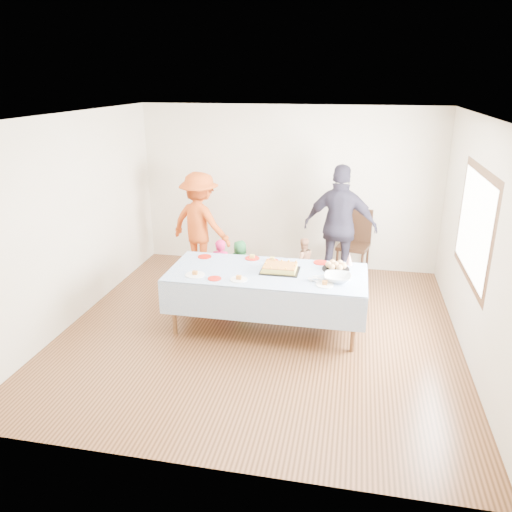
{
  "coord_description": "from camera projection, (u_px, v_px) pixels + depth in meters",
  "views": [
    {
      "loc": [
        1.09,
        -5.71,
        3.12
      ],
      "look_at": [
        -0.11,
        0.3,
        0.91
      ],
      "focal_mm": 35.0,
      "sensor_mm": 36.0,
      "label": 1
    }
  ],
  "objects": [
    {
      "name": "party_hat",
      "position": [
        349.0,
        259.0,
        6.55
      ],
      "size": [
        0.09,
        0.09,
        0.15
      ],
      "primitive_type": "cone",
      "color": "white",
      "rests_on": "party_table"
    },
    {
      "name": "room_walls",
      "position": [
        265.0,
        197.0,
        5.92
      ],
      "size": [
        5.04,
        5.04,
        2.72
      ],
      "color": "beige",
      "rests_on": "ground"
    },
    {
      "name": "plate_red_far_d",
      "position": [
        321.0,
        263.0,
        6.63
      ],
      "size": [
        0.19,
        0.19,
        0.01
      ],
      "primitive_type": "cylinder",
      "color": "red",
      "rests_on": "party_table"
    },
    {
      "name": "birthday_cake",
      "position": [
        280.0,
        268.0,
        6.34
      ],
      "size": [
        0.49,
        0.37,
        0.09
      ],
      "color": "black",
      "rests_on": "party_table"
    },
    {
      "name": "toddler_mid",
      "position": [
        240.0,
        264.0,
        7.73
      ],
      "size": [
        0.43,
        0.36,
        0.75
      ],
      "primitive_type": "imported",
      "rotation": [
        0.0,
        0.0,
        2.77
      ],
      "color": "#226632",
      "rests_on": "ground"
    },
    {
      "name": "plate_white_mid",
      "position": [
        239.0,
        279.0,
        6.08
      ],
      "size": [
        0.21,
        0.21,
        0.01
      ],
      "primitive_type": "cylinder",
      "color": "white",
      "rests_on": "party_table"
    },
    {
      "name": "plate_red_far_a",
      "position": [
        205.0,
        257.0,
        6.84
      ],
      "size": [
        0.19,
        0.19,
        0.01
      ],
      "primitive_type": "cylinder",
      "color": "red",
      "rests_on": "party_table"
    },
    {
      "name": "party_table",
      "position": [
        267.0,
        276.0,
        6.36
      ],
      "size": [
        2.5,
        1.1,
        0.78
      ],
      "color": "#50371B",
      "rests_on": "ground"
    },
    {
      "name": "ground",
      "position": [
        260.0,
        329.0,
        6.52
      ],
      "size": [
        5.0,
        5.0,
        0.0
      ],
      "primitive_type": "plane",
      "color": "#412612",
      "rests_on": "ground"
    },
    {
      "name": "dining_chair",
      "position": [
        355.0,
        239.0,
        8.16
      ],
      "size": [
        0.57,
        0.57,
        1.09
      ],
      "rotation": [
        0.0,
        0.0,
        -0.22
      ],
      "color": "black",
      "rests_on": "ground"
    },
    {
      "name": "plate_red_far_c",
      "position": [
        272.0,
        261.0,
        6.69
      ],
      "size": [
        0.17,
        0.17,
        0.01
      ],
      "primitive_type": "cylinder",
      "color": "red",
      "rests_on": "party_table"
    },
    {
      "name": "punch_bowl",
      "position": [
        337.0,
        278.0,
        6.03
      ],
      "size": [
        0.33,
        0.33,
        0.08
      ],
      "primitive_type": "imported",
      "color": "silver",
      "rests_on": "party_table"
    },
    {
      "name": "adult_left",
      "position": [
        200.0,
        224.0,
        8.14
      ],
      "size": [
        1.24,
        0.96,
        1.7
      ],
      "primitive_type": "imported",
      "rotation": [
        0.0,
        0.0,
        2.8
      ],
      "color": "#CA4D19",
      "rests_on": "ground"
    },
    {
      "name": "toddler_right",
      "position": [
        303.0,
        261.0,
        7.86
      ],
      "size": [
        0.45,
        0.41,
        0.75
      ],
      "primitive_type": "imported",
      "rotation": [
        0.0,
        0.0,
        3.55
      ],
      "color": "tan",
      "rests_on": "ground"
    },
    {
      "name": "toddler_left",
      "position": [
        221.0,
        268.0,
        7.34
      ],
      "size": [
        0.33,
        0.22,
        0.9
      ],
      "primitive_type": "imported",
      "rotation": [
        0.0,
        0.0,
        3.16
      ],
      "color": "#D51A58",
      "rests_on": "ground"
    },
    {
      "name": "adult_right",
      "position": [
        340.0,
        227.0,
        7.61
      ],
      "size": [
        1.16,
        0.59,
        1.91
      ],
      "primitive_type": "imported",
      "rotation": [
        0.0,
        0.0,
        3.02
      ],
      "color": "#2B2736",
      "rests_on": "ground"
    },
    {
      "name": "rolls_tray",
      "position": [
        336.0,
        266.0,
        6.39
      ],
      "size": [
        0.35,
        0.35,
        0.11
      ],
      "color": "black",
      "rests_on": "party_table"
    },
    {
      "name": "plate_red_near",
      "position": [
        215.0,
        278.0,
        6.11
      ],
      "size": [
        0.17,
        0.17,
        0.01
      ],
      "primitive_type": "cylinder",
      "color": "red",
      "rests_on": "party_table"
    },
    {
      "name": "plate_white_left",
      "position": [
        195.0,
        275.0,
        6.22
      ],
      "size": [
        0.24,
        0.24,
        0.01
      ],
      "primitive_type": "cylinder",
      "color": "white",
      "rests_on": "party_table"
    },
    {
      "name": "plate_red_far_b",
      "position": [
        252.0,
        258.0,
        6.79
      ],
      "size": [
        0.2,
        0.2,
        0.01
      ],
      "primitive_type": "cylinder",
      "color": "red",
      "rests_on": "party_table"
    },
    {
      "name": "fork_pile",
      "position": [
        317.0,
        279.0,
        6.03
      ],
      "size": [
        0.24,
        0.18,
        0.07
      ],
      "primitive_type": null,
      "color": "white",
      "rests_on": "party_table"
    },
    {
      "name": "plate_white_right",
      "position": [
        325.0,
        285.0,
        5.92
      ],
      "size": [
        0.21,
        0.21,
        0.01
      ],
      "primitive_type": "cylinder",
      "color": "white",
      "rests_on": "party_table"
    }
  ]
}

